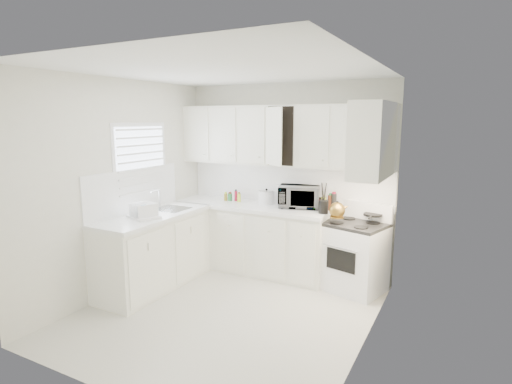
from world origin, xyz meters
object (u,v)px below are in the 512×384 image
Objects in this scene: stove at (354,247)px; utensil_crock at (324,198)px; microwave at (299,194)px; tea_kettle at (337,209)px; rice_cooker at (267,196)px; dish_rack at (143,210)px.

utensil_crock is (-0.39, -0.04, 0.60)m from stove.
microwave is at bearing -175.78° from stove.
microwave is 0.45m from utensil_crock.
rice_cooker is at bearing 148.06° from tea_kettle.
stove is 4.55× the size of tea_kettle.
utensil_crock is at bearing -15.74° from rice_cooker.
stove is at bearing 49.54° from dish_rack.
microwave is 2.02m from dish_rack.
microwave is at bearing 64.73° from dish_rack.
stove is 2.61m from dish_rack.
tea_kettle is 1.11× the size of rice_cooker.
dish_rack reaches higher than stove.
rice_cooker is (-1.28, 0.15, 0.51)m from stove.
microwave is (-0.62, 0.31, 0.08)m from tea_kettle.
stove is at bearing 25.57° from tea_kettle.
rice_cooker is at bearing -171.72° from stove.
stove is at bearing -10.39° from rice_cooker.
microwave is (-0.80, 0.15, 0.58)m from stove.
utensil_crock is at bearing -42.14° from microwave.
tea_kettle is at bearing -29.75° from utensil_crock.
utensil_crock reaches higher than microwave.
microwave is at bearing -3.61° from rice_cooker.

